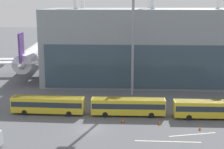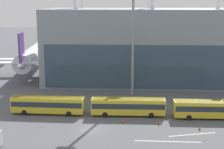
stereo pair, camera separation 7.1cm
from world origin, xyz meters
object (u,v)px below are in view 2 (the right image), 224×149
object	(u,v)px
shuttle_bus_0	(48,104)
traffic_cone_1	(200,128)
airliner_at_gate_far	(206,50)
shuttle_bus_1	(128,106)
traffic_cone_0	(160,123)
traffic_cone_2	(123,120)
shuttle_bus_2	(212,108)
airliner_at_gate_near	(33,56)
floodlight_mast	(133,12)

from	to	relation	value
shuttle_bus_0	traffic_cone_1	xyz separation A→B (m)	(26.73, -6.99, -1.51)
airliner_at_gate_far	shuttle_bus_1	size ratio (longest dim) A/B	2.67
traffic_cone_0	traffic_cone_2	bearing A→B (deg)	171.71
shuttle_bus_2	traffic_cone_0	bearing A→B (deg)	-158.96
shuttle_bus_0	shuttle_bus_1	size ratio (longest dim) A/B	1.00
airliner_at_gate_far	traffic_cone_2	distance (m)	61.37
shuttle_bus_0	airliner_at_gate_near	bearing A→B (deg)	111.87
airliner_at_gate_near	shuttle_bus_1	size ratio (longest dim) A/B	2.71
traffic_cone_0	shuttle_bus_0	bearing A→B (deg)	166.63
traffic_cone_1	traffic_cone_2	xyz separation A→B (m)	(-12.69, 3.07, -0.01)
shuttle_bus_1	traffic_cone_1	distance (m)	13.65
airliner_at_gate_far	traffic_cone_1	size ratio (longest dim) A/B	47.71
airliner_at_gate_near	traffic_cone_1	bearing A→B (deg)	-142.18
traffic_cone_1	airliner_at_gate_near	bearing A→B (deg)	133.11
traffic_cone_0	airliner_at_gate_far	bearing A→B (deg)	70.87
airliner_at_gate_near	traffic_cone_0	distance (m)	51.98
traffic_cone_0	traffic_cone_1	size ratio (longest dim) A/B	1.03
airliner_at_gate_near	shuttle_bus_1	world-z (taller)	airliner_at_gate_near
floodlight_mast	traffic_cone_0	distance (m)	26.47
airliner_at_gate_far	traffic_cone_1	xyz separation A→B (m)	(-13.18, -58.51, -4.72)
shuttle_bus_2	floodlight_mast	distance (m)	26.46
airliner_at_gate_near	traffic_cone_2	bearing A→B (deg)	-150.92
shuttle_bus_2	shuttle_bus_1	bearing A→B (deg)	176.38
airliner_at_gate_near	traffic_cone_1	xyz separation A→B (m)	(39.34, -42.03, -4.93)
airliner_at_gate_near	shuttle_bus_2	world-z (taller)	airliner_at_gate_near
floodlight_mast	traffic_cone_1	world-z (taller)	floodlight_mast
traffic_cone_0	airliner_at_gate_near	bearing A→B (deg)	129.58
airliner_at_gate_near	airliner_at_gate_far	xyz separation A→B (m)	(52.52, 16.49, -0.21)
shuttle_bus_0	floodlight_mast	world-z (taller)	floodlight_mast
shuttle_bus_1	traffic_cone_1	size ratio (longest dim) A/B	17.89
traffic_cone_2	airliner_at_gate_far	bearing A→B (deg)	64.98
shuttle_bus_1	floodlight_mast	xyz separation A→B (m)	(0.84, 14.29, 16.48)
airliner_at_gate_near	traffic_cone_1	world-z (taller)	airliner_at_gate_near
shuttle_bus_1	traffic_cone_0	size ratio (longest dim) A/B	17.32
traffic_cone_2	traffic_cone_1	bearing A→B (deg)	-13.58
shuttle_bus_0	floodlight_mast	size ratio (longest dim) A/B	0.49
airliner_at_gate_far	traffic_cone_1	bearing A→B (deg)	179.55
airliner_at_gate_far	shuttle_bus_1	xyz separation A→B (m)	(-24.96, -51.77, -3.21)
airliner_at_gate_far	shuttle_bus_0	distance (m)	65.26
shuttle_bus_0	shuttle_bus_1	distance (m)	14.96
shuttle_bus_1	shuttle_bus_2	xyz separation A→B (m)	(14.96, -0.85, 0.00)
shuttle_bus_0	shuttle_bus_2	xyz separation A→B (m)	(29.92, -1.10, 0.00)
shuttle_bus_2	traffic_cone_2	size ratio (longest dim) A/B	18.56
airliner_at_gate_near	traffic_cone_2	size ratio (longest dim) A/B	50.30
traffic_cone_1	traffic_cone_2	distance (m)	13.06
airliner_at_gate_far	shuttle_bus_0	xyz separation A→B (m)	(-39.92, -51.53, -3.21)
traffic_cone_0	traffic_cone_1	world-z (taller)	traffic_cone_0
traffic_cone_0	floodlight_mast	bearing A→B (deg)	103.59
airliner_at_gate_near	floodlight_mast	size ratio (longest dim) A/B	1.32
floodlight_mast	traffic_cone_2	world-z (taller)	floodlight_mast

